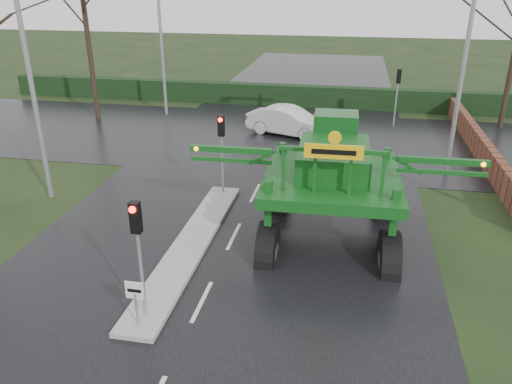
% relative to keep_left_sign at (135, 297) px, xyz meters
% --- Properties ---
extents(ground, '(140.00, 140.00, 0.00)m').
position_rel_keep_left_sign_xyz_m(ground, '(1.30, 1.50, -1.06)').
color(ground, black).
rests_on(ground, ground).
extents(road_main, '(14.00, 80.00, 0.02)m').
position_rel_keep_left_sign_xyz_m(road_main, '(1.30, 11.50, -1.05)').
color(road_main, black).
rests_on(road_main, ground).
extents(road_cross, '(80.00, 12.00, 0.02)m').
position_rel_keep_left_sign_xyz_m(road_cross, '(1.30, 17.50, -1.05)').
color(road_cross, black).
rests_on(road_cross, ground).
extents(median_island, '(1.20, 10.00, 0.16)m').
position_rel_keep_left_sign_xyz_m(median_island, '(0.00, 4.50, -0.97)').
color(median_island, gray).
rests_on(median_island, ground).
extents(hedge_row, '(44.00, 0.90, 1.50)m').
position_rel_keep_left_sign_xyz_m(hedge_row, '(1.30, 25.50, -0.31)').
color(hedge_row, black).
rests_on(hedge_row, ground).
extents(brick_wall, '(0.40, 20.00, 1.20)m').
position_rel_keep_left_sign_xyz_m(brick_wall, '(11.80, 17.50, -0.46)').
color(brick_wall, '#592D1E').
rests_on(brick_wall, ground).
extents(keep_left_sign, '(0.50, 0.07, 1.35)m').
position_rel_keep_left_sign_xyz_m(keep_left_sign, '(0.00, 0.00, 0.00)').
color(keep_left_sign, gray).
rests_on(keep_left_sign, ground).
extents(traffic_signal_near, '(0.26, 0.33, 3.52)m').
position_rel_keep_left_sign_xyz_m(traffic_signal_near, '(0.00, 0.49, 1.53)').
color(traffic_signal_near, gray).
rests_on(traffic_signal_near, ground).
extents(traffic_signal_mid, '(0.26, 0.33, 3.52)m').
position_rel_keep_left_sign_xyz_m(traffic_signal_mid, '(0.00, 8.99, 1.53)').
color(traffic_signal_mid, gray).
rests_on(traffic_signal_mid, ground).
extents(traffic_signal_far, '(0.26, 0.33, 3.52)m').
position_rel_keep_left_sign_xyz_m(traffic_signal_far, '(7.80, 21.51, 1.53)').
color(traffic_signal_far, gray).
rests_on(traffic_signal_far, ground).
extents(street_light_left_near, '(3.85, 0.30, 10.00)m').
position_rel_keep_left_sign_xyz_m(street_light_left_near, '(-6.89, 7.50, 4.93)').
color(street_light_left_near, gray).
rests_on(street_light_left_near, ground).
extents(street_light_right, '(3.85, 0.30, 10.00)m').
position_rel_keep_left_sign_xyz_m(street_light_right, '(9.49, 13.50, 4.93)').
color(street_light_right, gray).
rests_on(street_light_right, ground).
extents(street_light_left_far, '(3.85, 0.30, 10.00)m').
position_rel_keep_left_sign_xyz_m(street_light_left_far, '(-6.89, 21.50, 4.93)').
color(street_light_left_far, gray).
rests_on(street_light_left_far, ground).
extents(tree_left_far, '(7.70, 7.70, 13.26)m').
position_rel_keep_left_sign_xyz_m(tree_left_far, '(-11.20, 19.50, 6.09)').
color(tree_left_far, black).
rests_on(tree_left_far, ground).
extents(crop_sprayer, '(10.01, 6.35, 5.59)m').
position_rel_keep_left_sign_xyz_m(crop_sprayer, '(2.70, 4.85, 1.59)').
color(crop_sprayer, black).
rests_on(crop_sprayer, ground).
extents(white_sedan, '(5.25, 3.21, 1.63)m').
position_rel_keep_left_sign_xyz_m(white_sedan, '(1.59, 18.35, -1.06)').
color(white_sedan, silver).
rests_on(white_sedan, ground).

